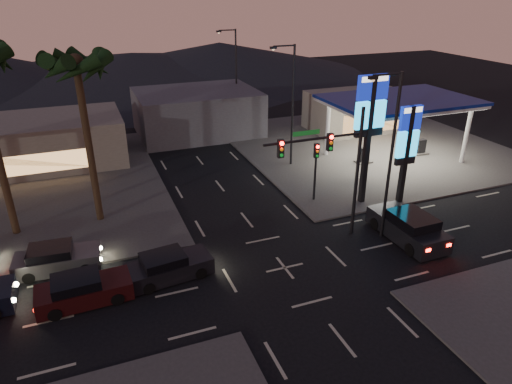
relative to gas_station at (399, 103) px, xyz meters
name	(u,v)px	position (x,y,z in m)	size (l,w,h in m)	color
ground	(285,268)	(-16.00, -12.00, -5.08)	(140.00, 140.00, 0.00)	black
corner_lot_ne	(366,145)	(0.00, 4.00, -5.02)	(24.00, 24.00, 0.12)	#47443F
gas_station	(399,103)	(0.00, 0.00, 0.00)	(12.20, 8.20, 5.47)	silver
convenience_store	(357,111)	(2.00, 9.00, -3.08)	(10.00, 6.00, 4.00)	#726B5B
pylon_sign_tall	(370,115)	(-7.50, -6.50, 1.31)	(2.20, 0.35, 9.00)	black
pylon_sign_short	(408,140)	(-5.00, -7.50, -0.42)	(1.60, 0.35, 7.00)	black
traffic_signal_mast	(333,158)	(-12.24, -10.01, 0.15)	(6.10, 0.39, 8.00)	black
pedestal_signal	(316,163)	(-10.50, -5.02, -2.16)	(0.32, 0.39, 4.30)	black
streetlight_near	(389,149)	(-9.21, -11.00, 0.64)	(2.14, 0.25, 10.00)	black
streetlight_mid	(291,99)	(-9.21, 2.00, 0.64)	(2.14, 0.25, 10.00)	black
streetlight_far	(234,71)	(-9.21, 16.00, 0.64)	(2.14, 0.25, 10.00)	black
palm_a	(78,75)	(-25.00, -2.50, 4.35)	(4.41, 4.41, 10.86)	black
building_far_west	(24,144)	(-30.00, 10.00, -3.08)	(16.00, 8.00, 4.00)	#726B5B
building_far_mid	(197,112)	(-14.00, 14.00, -2.88)	(12.00, 9.00, 4.40)	#4C4C51
hill_right	(220,57)	(-1.00, 48.00, -2.58)	(50.00, 50.00, 5.00)	black
hill_center	(133,65)	(-16.00, 48.00, -3.08)	(60.00, 60.00, 4.00)	black
car_lane_a_front	(168,267)	(-22.10, -10.59, -4.40)	(4.66, 2.36, 1.47)	black
car_lane_a_mid	(83,290)	(-26.37, -11.09, -4.39)	(4.63, 2.09, 1.48)	black
car_lane_b_front	(56,259)	(-27.58, -7.66, -4.40)	(4.63, 2.19, 1.47)	#4C4C4E
suv_station	(408,227)	(-7.77, -11.89, -4.26)	(2.39, 5.38, 1.78)	black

